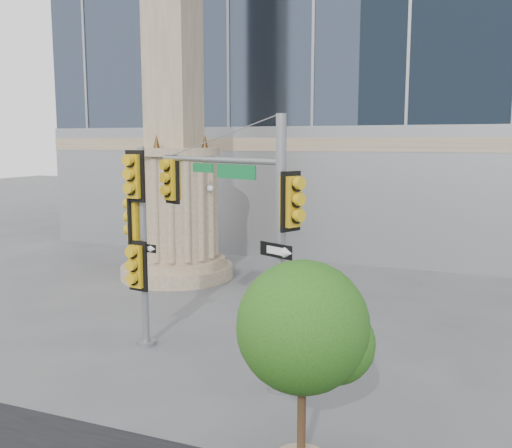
% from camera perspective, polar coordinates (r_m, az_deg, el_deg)
% --- Properties ---
extents(ground, '(120.00, 120.00, 0.00)m').
position_cam_1_polar(ground, '(12.72, -4.41, -16.60)').
color(ground, '#545456').
rests_on(ground, ground).
extents(monument, '(4.40, 4.40, 16.60)m').
position_cam_1_polar(monument, '(22.32, -8.15, 8.64)').
color(monument, gray).
rests_on(monument, ground).
extents(main_signal_pole, '(4.29, 2.24, 5.90)m').
position_cam_1_polar(main_signal_pole, '(12.60, -1.01, 0.58)').
color(main_signal_pole, slate).
rests_on(main_signal_pole, ground).
extents(secondary_signal_pole, '(0.90, 0.75, 5.21)m').
position_cam_1_polar(secondary_signal_pole, '(14.88, -11.69, -0.74)').
color(secondary_signal_pole, slate).
rests_on(secondary_signal_pole, ground).
extents(street_tree, '(2.22, 2.17, 3.46)m').
position_cam_1_polar(street_tree, '(9.43, 4.96, -10.74)').
color(street_tree, gray).
rests_on(street_tree, ground).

